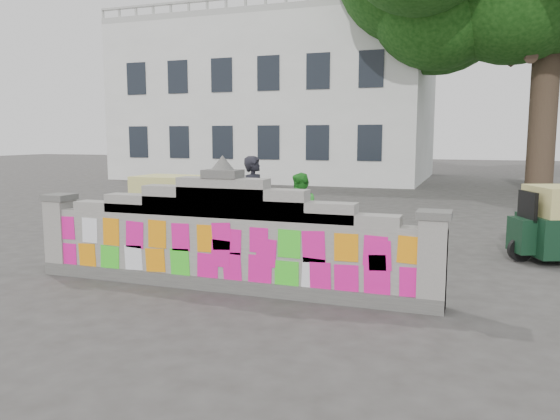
{
  "coord_description": "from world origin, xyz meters",
  "views": [
    {
      "loc": [
        3.5,
        -7.24,
        2.28
      ],
      "look_at": [
        0.54,
        1.0,
        1.1
      ],
      "focal_mm": 35.0,
      "sensor_mm": 36.0,
      "label": 1
    }
  ],
  "objects_px": {
    "cyclist_bike": "(255,233)",
    "pedestrian": "(300,213)",
    "cyclist_rider": "(255,215)",
    "rickshaw_left": "(182,205)"
  },
  "relations": [
    {
      "from": "cyclist_bike",
      "to": "rickshaw_left",
      "type": "xyz_separation_m",
      "value": [
        -2.49,
        1.62,
        0.22
      ]
    },
    {
      "from": "pedestrian",
      "to": "rickshaw_left",
      "type": "distance_m",
      "value": 3.19
    },
    {
      "from": "cyclist_bike",
      "to": "cyclist_rider",
      "type": "distance_m",
      "value": 0.34
    },
    {
      "from": "cyclist_bike",
      "to": "cyclist_rider",
      "type": "xyz_separation_m",
      "value": [
        0.0,
        0.0,
        0.34
      ]
    },
    {
      "from": "cyclist_bike",
      "to": "cyclist_rider",
      "type": "bearing_deg",
      "value": -83.29
    },
    {
      "from": "rickshaw_left",
      "to": "pedestrian",
      "type": "bearing_deg",
      "value": -12.51
    },
    {
      "from": "cyclist_bike",
      "to": "cyclist_rider",
      "type": "height_order",
      "value": "cyclist_rider"
    },
    {
      "from": "cyclist_bike",
      "to": "pedestrian",
      "type": "distance_m",
      "value": 1.1
    },
    {
      "from": "cyclist_bike",
      "to": "rickshaw_left",
      "type": "bearing_deg",
      "value": 63.58
    },
    {
      "from": "cyclist_bike",
      "to": "pedestrian",
      "type": "bearing_deg",
      "value": -28.59
    }
  ]
}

